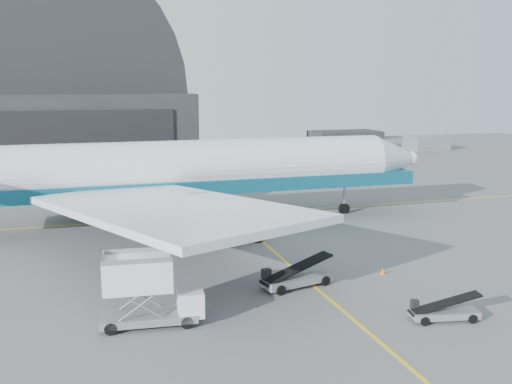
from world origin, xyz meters
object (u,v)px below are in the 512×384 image
object	(u,v)px
catering_truck	(147,291)
pushback_tug	(242,233)
belt_loader_a	(296,278)
airliner	(169,171)
belt_loader_b	(443,312)

from	to	relation	value
catering_truck	pushback_tug	bearing A→B (deg)	63.08
catering_truck	belt_loader_a	xyz separation A→B (m)	(10.12, 3.38, -1.37)
airliner	belt_loader_a	bearing A→B (deg)	-74.17
airliner	pushback_tug	bearing A→B (deg)	-54.40
pushback_tug	belt_loader_b	world-z (taller)	pushback_tug
pushback_tug	belt_loader_a	world-z (taller)	belt_loader_a
pushback_tug	belt_loader_b	distance (m)	20.89
airliner	belt_loader_a	distance (m)	20.71
catering_truck	belt_loader_b	bearing A→B (deg)	-9.54
pushback_tug	airliner	bearing A→B (deg)	127.83
catering_truck	belt_loader_b	xyz separation A→B (m)	(16.25, -4.24, -1.50)
catering_truck	airliner	bearing A→B (deg)	83.63
belt_loader_a	belt_loader_b	xyz separation A→B (m)	(6.13, -7.62, -0.13)
catering_truck	pushback_tug	xyz separation A→B (m)	(9.76, 15.61, -1.34)
catering_truck	belt_loader_a	distance (m)	10.76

